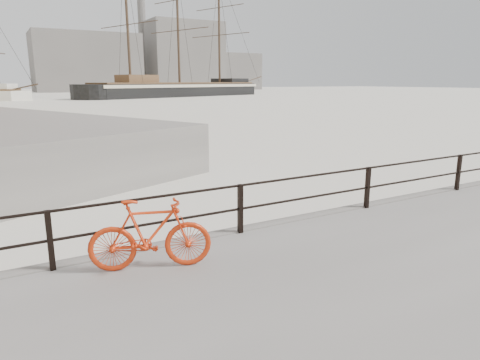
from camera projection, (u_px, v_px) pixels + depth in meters
name	position (u px, v px, depth m)	size (l,w,h in m)	color
ground	(361.00, 220.00, 10.51)	(400.00, 400.00, 0.00)	white
guardrail	(367.00, 188.00, 10.19)	(28.00, 0.10, 1.00)	black
bicycle	(150.00, 234.00, 6.85)	(1.95, 0.29, 1.17)	red
barque_black	(180.00, 96.00, 94.86)	(56.38, 18.45, 32.16)	black
industrial_west	(87.00, 63.00, 136.55)	(32.00, 18.00, 18.00)	gray
industrial_mid	(182.00, 57.00, 157.01)	(26.00, 20.00, 24.00)	gray
industrial_east	(231.00, 72.00, 173.49)	(20.00, 16.00, 14.00)	gray
smokestack	(142.00, 27.00, 152.70)	(2.80, 2.80, 44.00)	gray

